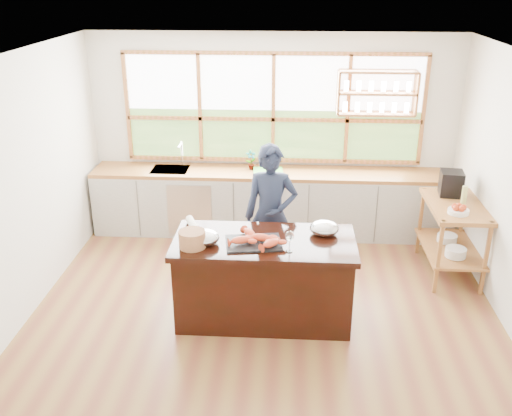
# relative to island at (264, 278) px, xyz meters

# --- Properties ---
(ground_plane) EXTENTS (5.00, 5.00, 0.00)m
(ground_plane) POSITION_rel_island_xyz_m (0.00, 0.20, -0.45)
(ground_plane) COLOR olive
(room_shell) EXTENTS (5.02, 4.52, 2.71)m
(room_shell) POSITION_rel_island_xyz_m (0.02, 0.71, 1.30)
(room_shell) COLOR silver
(room_shell) RESTS_ON ground_plane
(back_counter) EXTENTS (4.90, 0.63, 0.90)m
(back_counter) POSITION_rel_island_xyz_m (-0.02, 2.14, 0.00)
(back_counter) COLOR #B9B8AF
(back_counter) RESTS_ON ground_plane
(right_shelf_unit) EXTENTS (0.62, 1.10, 0.90)m
(right_shelf_unit) POSITION_rel_island_xyz_m (2.19, 1.09, 0.15)
(right_shelf_unit) COLOR #9C5D27
(right_shelf_unit) RESTS_ON ground_plane
(island) EXTENTS (1.85, 0.90, 0.90)m
(island) POSITION_rel_island_xyz_m (0.00, 0.00, 0.00)
(island) COLOR black
(island) RESTS_ON ground_plane
(cook) EXTENTS (0.61, 0.40, 1.66)m
(cook) POSITION_rel_island_xyz_m (0.04, 0.79, 0.38)
(cook) COLOR #181F34
(cook) RESTS_ON ground_plane
(potted_plant) EXTENTS (0.17, 0.14, 0.27)m
(potted_plant) POSITION_rel_island_xyz_m (-0.29, 2.20, 0.58)
(potted_plant) COLOR slate
(potted_plant) RESTS_ON back_counter
(cutting_board) EXTENTS (0.43, 0.34, 0.01)m
(cutting_board) POSITION_rel_island_xyz_m (-0.05, 2.14, 0.45)
(cutting_board) COLOR green
(cutting_board) RESTS_ON back_counter
(espresso_machine) EXTENTS (0.29, 0.31, 0.30)m
(espresso_machine) POSITION_rel_island_xyz_m (2.19, 1.40, 0.60)
(espresso_machine) COLOR black
(espresso_machine) RESTS_ON right_shelf_unit
(wine_bottle) EXTENTS (0.08, 0.08, 0.26)m
(wine_bottle) POSITION_rel_island_xyz_m (2.24, 1.01, 0.57)
(wine_bottle) COLOR tan
(wine_bottle) RESTS_ON right_shelf_unit
(fruit_bowl) EXTENTS (0.23, 0.23, 0.11)m
(fruit_bowl) POSITION_rel_island_xyz_m (2.14, 0.81, 0.49)
(fruit_bowl) COLOR silver
(fruit_bowl) RESTS_ON right_shelf_unit
(slate_board) EXTENTS (0.60, 0.48, 0.02)m
(slate_board) POSITION_rel_island_xyz_m (-0.10, -0.09, 0.45)
(slate_board) COLOR black
(slate_board) RESTS_ON island
(lobster_pile) EXTENTS (0.52, 0.44, 0.08)m
(lobster_pile) POSITION_rel_island_xyz_m (-0.08, -0.10, 0.50)
(lobster_pile) COLOR orange
(lobster_pile) RESTS_ON slate_board
(mixing_bowl_left) EXTENTS (0.30, 0.30, 0.14)m
(mixing_bowl_left) POSITION_rel_island_xyz_m (-0.59, -0.11, 0.51)
(mixing_bowl_left) COLOR #AEB1B5
(mixing_bowl_left) RESTS_ON island
(mixing_bowl_right) EXTENTS (0.30, 0.30, 0.14)m
(mixing_bowl_right) POSITION_rel_island_xyz_m (0.61, 0.18, 0.51)
(mixing_bowl_right) COLOR #AEB1B5
(mixing_bowl_right) RESTS_ON island
(wine_glass) EXTENTS (0.08, 0.08, 0.22)m
(wine_glass) POSITION_rel_island_xyz_m (0.25, -0.24, 0.61)
(wine_glass) COLOR silver
(wine_glass) RESTS_ON island
(wicker_basket) EXTENTS (0.27, 0.27, 0.17)m
(wicker_basket) POSITION_rel_island_xyz_m (-0.70, -0.20, 0.53)
(wicker_basket) COLOR #9D6742
(wicker_basket) RESTS_ON island
(parchment_roll) EXTENTS (0.19, 0.31, 0.08)m
(parchment_roll) POSITION_rel_island_xyz_m (-0.78, 0.26, 0.49)
(parchment_roll) COLOR white
(parchment_roll) RESTS_ON island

